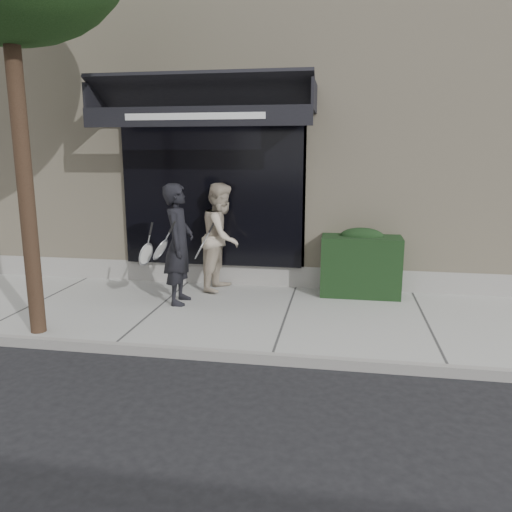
# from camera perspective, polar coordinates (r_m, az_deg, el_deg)

# --- Properties ---
(ground) EXTENTS (80.00, 80.00, 0.00)m
(ground) POSITION_cam_1_polar(r_m,az_deg,el_deg) (7.52, 3.50, -7.48)
(ground) COLOR black
(ground) RESTS_ON ground
(sidewalk) EXTENTS (20.00, 3.00, 0.12)m
(sidewalk) POSITION_cam_1_polar(r_m,az_deg,el_deg) (7.50, 3.50, -7.04)
(sidewalk) COLOR #A0A19B
(sidewalk) RESTS_ON ground
(curb) EXTENTS (20.00, 0.10, 0.14)m
(curb) POSITION_cam_1_polar(r_m,az_deg,el_deg) (6.06, 1.86, -11.64)
(curb) COLOR gray
(curb) RESTS_ON ground
(building_facade) EXTENTS (14.30, 8.04, 5.64)m
(building_facade) POSITION_cam_1_polar(r_m,az_deg,el_deg) (12.04, 6.28, 12.96)
(building_facade) COLOR #C6B797
(building_facade) RESTS_ON ground
(hedge) EXTENTS (1.30, 0.70, 1.14)m
(hedge) POSITION_cam_1_polar(r_m,az_deg,el_deg) (8.52, 11.86, -0.81)
(hedge) COLOR black
(hedge) RESTS_ON sidewalk
(pedestrian_front) EXTENTS (0.78, 0.81, 1.89)m
(pedestrian_front) POSITION_cam_1_polar(r_m,az_deg,el_deg) (7.89, -8.84, 1.33)
(pedestrian_front) COLOR black
(pedestrian_front) RESTS_ON sidewalk
(pedestrian_back) EXTENTS (0.84, 1.01, 1.85)m
(pedestrian_back) POSITION_cam_1_polar(r_m,az_deg,el_deg) (8.62, -3.91, 2.20)
(pedestrian_back) COLOR #C0B09A
(pedestrian_back) RESTS_ON sidewalk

